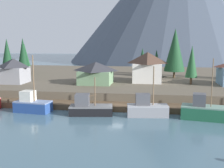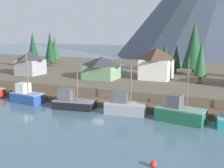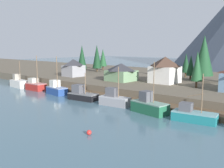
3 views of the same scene
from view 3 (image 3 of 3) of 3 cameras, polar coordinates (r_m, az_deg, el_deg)
name	(u,v)px [view 3 (image 3 of 3)]	position (r m, az deg, el deg)	size (l,w,h in m)	color
ground_plane	(150,92)	(74.55, 8.36, -1.66)	(400.00, 400.00, 1.00)	#476675
dock	(108,97)	(60.26, -0.98, -2.96)	(80.00, 4.00, 1.60)	brown
shoreline_bank	(170,81)	(84.52, 12.81, 0.59)	(400.00, 56.00, 2.50)	brown
fishing_boat_white	(19,83)	(83.53, -19.88, 0.23)	(7.32, 3.67, 7.94)	silver
fishing_boat_red	(36,86)	(76.39, -16.62, -0.34)	(6.20, 3.15, 9.81)	maroon
fishing_boat_blue	(56,89)	(68.12, -12.23, -1.13)	(6.41, 3.51, 9.83)	navy
fishing_boat_black	(82,95)	(60.15, -6.65, -2.37)	(7.45, 3.99, 6.33)	black
fishing_boat_grey	(114,99)	(53.86, 0.51, -3.45)	(6.84, 3.31, 8.19)	gray
fishing_boat_green	(149,106)	(48.30, 8.24, -4.83)	(7.50, 4.16, 9.58)	#1E5B3D
fishing_boat_teal	(193,115)	(44.61, 17.61, -6.65)	(7.44, 3.81, 8.00)	#196B70
house_white	(165,70)	(70.99, 11.67, 3.17)	(6.94, 7.30, 7.11)	silver
house_green	(121,72)	(73.87, 2.07, 2.69)	(7.57, 7.35, 5.03)	#6B8E66
house_grey	(73,68)	(86.09, -8.56, 3.64)	(5.89, 6.02, 5.75)	gray
conifer_near_left	(204,55)	(75.87, 19.72, 5.98)	(5.54, 5.54, 12.96)	#4C3823
conifer_near_right	(191,65)	(80.03, 17.10, 3.98)	(2.60, 2.60, 7.35)	#4C3823
conifer_mid_left	(97,56)	(102.09, -3.37, 6.13)	(3.57, 3.57, 10.64)	#4C3823
conifer_back_right	(82,57)	(98.36, -6.67, 6.00)	(3.47, 3.47, 10.40)	#4C3823
conifer_centre	(186,63)	(86.52, 16.11, 4.52)	(2.78, 2.78, 7.70)	#4C3823
conifer_far_left	(103,58)	(108.36, -2.02, 5.88)	(3.28, 3.28, 8.88)	#4C3823
conifer_far_right	(197,66)	(64.54, 18.38, 3.76)	(2.72, 2.72, 8.75)	#4C3823
channel_buoy	(89,132)	(36.65, -5.12, -10.67)	(0.70, 0.70, 0.70)	red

